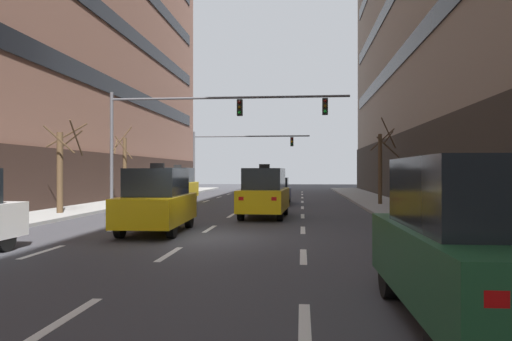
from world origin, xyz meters
The scene contains 38 objects.
ground_plane centered at (0.00, 0.00, 0.00)m, with size 120.00×120.00×0.00m, color #38383D.
sidewalk_right centered at (7.95, 0.00, 0.07)m, with size 3.05×80.00×0.14m, color gray.
lane_stripe_l1_s3 centered at (-3.21, -3.00, 0.00)m, with size 0.16×2.00×0.01m, color silver.
lane_stripe_l1_s4 centered at (-3.21, 2.00, 0.00)m, with size 0.16×2.00×0.01m, color silver.
lane_stripe_l1_s5 centered at (-3.21, 7.00, 0.00)m, with size 0.16×2.00×0.01m, color silver.
lane_stripe_l1_s6 centered at (-3.21, 12.00, 0.00)m, with size 0.16×2.00×0.01m, color silver.
lane_stripe_l1_s7 centered at (-3.21, 17.00, 0.00)m, with size 0.16×2.00×0.01m, color silver.
lane_stripe_l1_s8 centered at (-3.21, 22.00, 0.00)m, with size 0.16×2.00×0.01m, color silver.
lane_stripe_l1_s9 centered at (-3.21, 27.00, 0.00)m, with size 0.16×2.00×0.01m, color silver.
lane_stripe_l1_s10 centered at (-3.21, 32.00, 0.00)m, with size 0.16×2.00×0.01m, color silver.
lane_stripe_l2_s2 centered at (0.00, -8.00, 0.00)m, with size 0.16×2.00×0.01m, color silver.
lane_stripe_l2_s3 centered at (0.00, -3.00, 0.00)m, with size 0.16×2.00×0.01m, color silver.
lane_stripe_l2_s4 centered at (0.00, 2.00, 0.00)m, with size 0.16×2.00×0.01m, color silver.
lane_stripe_l2_s5 centered at (0.00, 7.00, 0.00)m, with size 0.16×2.00×0.01m, color silver.
lane_stripe_l2_s6 centered at (0.00, 12.00, 0.00)m, with size 0.16×2.00×0.01m, color silver.
lane_stripe_l2_s7 centered at (0.00, 17.00, 0.00)m, with size 0.16×2.00×0.01m, color silver.
lane_stripe_l2_s8 centered at (0.00, 22.00, 0.00)m, with size 0.16×2.00×0.01m, color silver.
lane_stripe_l2_s9 centered at (0.00, 27.00, 0.00)m, with size 0.16×2.00×0.01m, color silver.
lane_stripe_l2_s10 centered at (0.00, 32.00, 0.00)m, with size 0.16×2.00×0.01m, color silver.
lane_stripe_l3_s2 centered at (3.21, -8.00, 0.00)m, with size 0.16×2.00×0.01m, color silver.
lane_stripe_l3_s3 centered at (3.21, -3.00, 0.00)m, with size 0.16×2.00×0.01m, color silver.
lane_stripe_l3_s4 centered at (3.21, 2.00, 0.00)m, with size 0.16×2.00×0.01m, color silver.
lane_stripe_l3_s5 centered at (3.21, 7.00, 0.00)m, with size 0.16×2.00×0.01m, color silver.
lane_stripe_l3_s6 centered at (3.21, 12.00, 0.00)m, with size 0.16×2.00×0.01m, color silver.
lane_stripe_l3_s7 centered at (3.21, 17.00, 0.00)m, with size 0.16×2.00×0.01m, color silver.
lane_stripe_l3_s8 centered at (3.21, 22.00, 0.00)m, with size 0.16×2.00×0.01m, color silver.
lane_stripe_l3_s9 centered at (3.21, 27.00, 0.00)m, with size 0.16×2.00×0.01m, color silver.
lane_stripe_l3_s10 centered at (3.21, 32.00, 0.00)m, with size 0.16×2.00×0.01m, color silver.
taxi_driving_0 centered at (-4.75, 15.47, 1.11)m, with size 2.15×4.70×2.42m.
taxi_driving_1 centered at (1.56, 6.25, 1.06)m, with size 2.04×4.48×2.31m.
car_driving_2 centered at (1.55, 15.11, 0.80)m, with size 1.85×4.34×1.62m.
taxi_driving_4 centered at (-1.52, 0.91, 1.04)m, with size 1.99×4.39×2.27m.
car_parked_0 centered at (5.38, -7.86, 1.08)m, with size 1.93×4.52×2.18m.
traffic_signal_0 centered at (-2.20, 9.93, 4.66)m, with size 12.51×0.35×6.04m.
traffic_signal_1 centered at (-3.19, 29.03, 4.12)m, with size 10.81×0.35×5.57m.
street_tree_0 centered at (7.70, 13.46, 2.38)m, with size 1.50×1.99×4.88m.
street_tree_2 centered at (-7.62, 6.15, 2.13)m, with size 1.97×1.99×4.14m.
street_tree_3 centered at (-7.67, 13.90, 2.27)m, with size 1.54×1.60×4.70m.
Camera 1 is at (3.18, -14.09, 1.99)m, focal length 33.09 mm.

